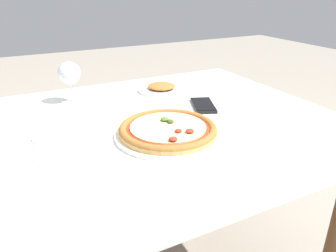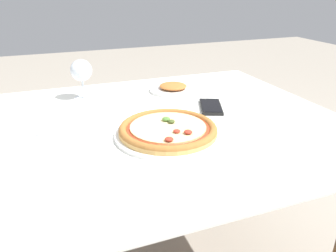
{
  "view_description": "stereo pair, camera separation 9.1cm",
  "coord_description": "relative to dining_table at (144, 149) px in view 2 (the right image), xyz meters",
  "views": [
    {
      "loc": [
        -0.33,
        -0.84,
        1.1
      ],
      "look_at": [
        0.04,
        -0.1,
        0.74
      ],
      "focal_mm": 35.0,
      "sensor_mm": 36.0,
      "label": 1
    },
    {
      "loc": [
        -0.25,
        -0.88,
        1.1
      ],
      "look_at": [
        0.04,
        -0.1,
        0.74
      ],
      "focal_mm": 35.0,
      "sensor_mm": 36.0,
      "label": 2
    }
  ],
  "objects": [
    {
      "name": "side_plate",
      "position": [
        0.21,
        0.28,
        0.1
      ],
      "size": [
        0.19,
        0.19,
        0.03
      ],
      "color": "white",
      "rests_on": "dining_table"
    },
    {
      "name": "cell_phone",
      "position": [
        0.26,
        0.05,
        0.09
      ],
      "size": [
        0.12,
        0.16,
        0.01
      ],
      "color": "black",
      "rests_on": "dining_table"
    },
    {
      "name": "pizza_plate",
      "position": [
        0.04,
        -0.1,
        0.1
      ],
      "size": [
        0.3,
        0.3,
        0.04
      ],
      "color": "white",
      "rests_on": "dining_table"
    },
    {
      "name": "fork",
      "position": [
        -0.29,
        0.0,
        0.09
      ],
      "size": [
        0.04,
        0.17,
        0.0
      ],
      "color": "silver",
      "rests_on": "dining_table"
    },
    {
      "name": "dining_table",
      "position": [
        0.0,
        0.0,
        0.0
      ],
      "size": [
        1.25,
        0.95,
        0.71
      ],
      "color": "brown",
      "rests_on": "ground_plane"
    },
    {
      "name": "wine_glass_far_left",
      "position": [
        -0.13,
        0.31,
        0.19
      ],
      "size": [
        0.08,
        0.08,
        0.15
      ],
      "color": "silver",
      "rests_on": "dining_table"
    }
  ]
}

